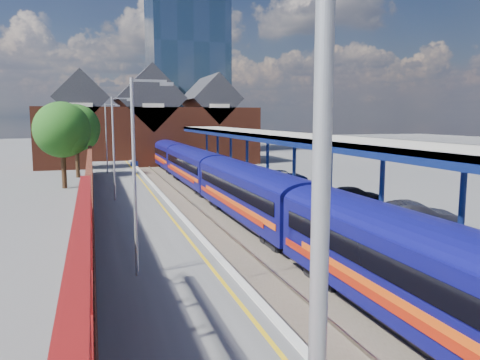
# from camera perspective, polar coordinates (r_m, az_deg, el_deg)

# --- Properties ---
(ground) EXTENTS (240.00, 240.00, 0.00)m
(ground) POSITION_cam_1_polar(r_m,az_deg,el_deg) (41.90, -6.51, -1.52)
(ground) COLOR #5B5B5E
(ground) RESTS_ON ground
(ballast_bed) EXTENTS (6.00, 76.00, 0.06)m
(ballast_bed) POSITION_cam_1_polar(r_m,az_deg,el_deg) (32.30, -3.09, -4.18)
(ballast_bed) COLOR #473D33
(ballast_bed) RESTS_ON ground
(rails) EXTENTS (4.51, 76.00, 0.14)m
(rails) POSITION_cam_1_polar(r_m,az_deg,el_deg) (32.28, -3.09, -4.02)
(rails) COLOR slate
(rails) RESTS_ON ground
(left_platform) EXTENTS (5.00, 76.00, 1.00)m
(left_platform) POSITION_cam_1_polar(r_m,az_deg,el_deg) (31.32, -12.90, -3.86)
(left_platform) COLOR #565659
(left_platform) RESTS_ON ground
(right_platform) EXTENTS (6.00, 76.00, 1.00)m
(right_platform) POSITION_cam_1_polar(r_m,az_deg,el_deg) (34.17, 6.71, -2.76)
(right_platform) COLOR #565659
(right_platform) RESTS_ON ground
(coping_left) EXTENTS (0.30, 76.00, 0.05)m
(coping_left) POSITION_cam_1_polar(r_m,az_deg,el_deg) (31.49, -8.66, -2.72)
(coping_left) COLOR silver
(coping_left) RESTS_ON left_platform
(coping_right) EXTENTS (0.30, 76.00, 0.05)m
(coping_right) POSITION_cam_1_polar(r_m,az_deg,el_deg) (33.02, 2.20, -2.15)
(coping_right) COLOR silver
(coping_right) RESTS_ON right_platform
(yellow_line) EXTENTS (0.14, 76.00, 0.01)m
(yellow_line) POSITION_cam_1_polar(r_m,az_deg,el_deg) (31.40, -9.75, -2.81)
(yellow_line) COLOR yellow
(yellow_line) RESTS_ON left_platform
(train) EXTENTS (2.89, 65.91, 3.45)m
(train) POSITION_cam_1_polar(r_m,az_deg,el_deg) (36.97, -2.75, 0.62)
(train) COLOR #0E0E63
(train) RESTS_ON ground
(canopy) EXTENTS (4.50, 52.00, 4.48)m
(canopy) POSITION_cam_1_polar(r_m,az_deg,el_deg) (35.23, 4.75, 5.36)
(canopy) COLOR navy
(canopy) RESTS_ON right_platform
(lamp_post_b) EXTENTS (1.48, 0.18, 7.00)m
(lamp_post_b) POSITION_cam_1_polar(r_m,az_deg,el_deg) (16.77, -12.33, 1.81)
(lamp_post_b) COLOR #A5A8AA
(lamp_post_b) RESTS_ON left_platform
(lamp_post_c) EXTENTS (1.48, 0.18, 7.00)m
(lamp_post_c) POSITION_cam_1_polar(r_m,az_deg,el_deg) (32.69, -14.94, 4.50)
(lamp_post_c) COLOR #A5A8AA
(lamp_post_c) RESTS_ON left_platform
(lamp_post_d) EXTENTS (1.48, 0.18, 7.00)m
(lamp_post_d) POSITION_cam_1_polar(r_m,az_deg,el_deg) (48.67, -15.84, 5.42)
(lamp_post_d) COLOR #A5A8AA
(lamp_post_d) RESTS_ON left_platform
(platform_sign) EXTENTS (0.55, 0.08, 2.50)m
(platform_sign) POSITION_cam_1_polar(r_m,az_deg,el_deg) (34.96, -12.74, 0.97)
(platform_sign) COLOR #A5A8AA
(platform_sign) RESTS_ON left_platform
(brick_wall) EXTENTS (0.35, 50.00, 3.86)m
(brick_wall) POSITION_cam_1_polar(r_m,az_deg,el_deg) (24.52, -17.85, -2.57)
(brick_wall) COLOR maroon
(brick_wall) RESTS_ON left_platform
(station_building) EXTENTS (30.00, 12.12, 13.78)m
(station_building) POSITION_cam_1_polar(r_m,az_deg,el_deg) (69.08, -11.08, 6.52)
(station_building) COLOR maroon
(station_building) RESTS_ON ground
(glass_tower) EXTENTS (14.20, 14.20, 40.30)m
(glass_tower) POSITION_cam_1_polar(r_m,az_deg,el_deg) (93.35, -6.58, 15.96)
(glass_tower) COLOR #47657A
(glass_tower) RESTS_ON ground
(tree_near) EXTENTS (5.20, 5.20, 8.10)m
(tree_near) POSITION_cam_1_polar(r_m,az_deg,el_deg) (46.61, -20.70, 5.57)
(tree_near) COLOR #382314
(tree_near) RESTS_ON ground
(tree_far) EXTENTS (5.20, 5.20, 8.10)m
(tree_far) POSITION_cam_1_polar(r_m,az_deg,el_deg) (54.56, -19.21, 5.87)
(tree_far) COLOR #382314
(tree_far) RESTS_ON ground
(parked_car_silver) EXTENTS (4.52, 2.82, 1.41)m
(parked_car_silver) POSITION_cam_1_polar(r_m,az_deg,el_deg) (25.33, 20.51, -4.09)
(parked_car_silver) COLOR #A4A2A7
(parked_car_silver) RESTS_ON right_platform
(parked_car_dark) EXTENTS (4.05, 1.85, 1.15)m
(parked_car_dark) POSITION_cam_1_polar(r_m,az_deg,el_deg) (31.46, 13.63, -1.84)
(parked_car_dark) COLOR black
(parked_car_dark) RESTS_ON right_platform
(parked_car_blue) EXTENTS (4.46, 2.73, 1.16)m
(parked_car_blue) POSITION_cam_1_polar(r_m,az_deg,el_deg) (40.26, 5.34, 0.39)
(parked_car_blue) COLOR navy
(parked_car_blue) RESTS_ON right_platform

